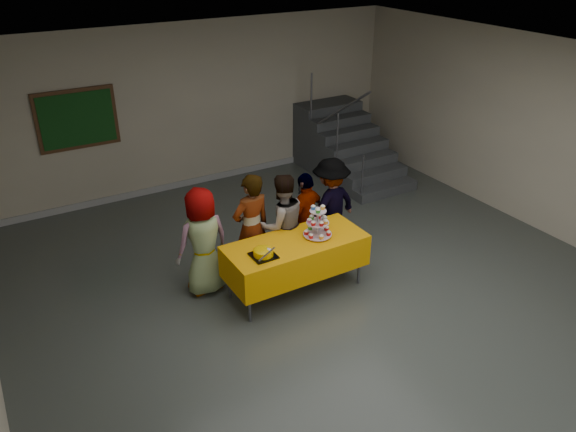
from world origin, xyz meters
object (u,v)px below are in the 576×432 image
(bear_cake, at_px, (263,252))
(schoolchild_c, at_px, (282,225))
(schoolchild_b, at_px, (252,228))
(schoolchild_e, at_px, (330,206))
(bake_table, at_px, (296,255))
(schoolchild_d, at_px, (306,218))
(staircase, at_px, (343,147))
(cupcake_stand, at_px, (318,225))
(schoolchild_a, at_px, (203,242))
(noticeboard, at_px, (77,119))

(bear_cake, relative_size, schoolchild_c, 0.24)
(schoolchild_b, distance_m, schoolchild_e, 1.36)
(bake_table, height_order, bear_cake, bear_cake)
(schoolchild_d, bearing_deg, bear_cake, 10.14)
(bake_table, bearing_deg, schoolchild_d, 48.78)
(bear_cake, xyz_separation_m, staircase, (3.57, 3.31, -0.34))
(cupcake_stand, relative_size, schoolchild_e, 0.30)
(bear_cake, relative_size, schoolchild_e, 0.24)
(schoolchild_c, bearing_deg, bake_table, 84.84)
(schoolchild_c, xyz_separation_m, schoolchild_e, (0.91, 0.14, -0.00))
(schoolchild_e, bearing_deg, schoolchild_a, -10.07)
(schoolchild_e, xyz_separation_m, noticeboard, (-2.77, 3.35, 0.86))
(bake_table, distance_m, noticeboard, 4.52)
(schoolchild_a, bearing_deg, schoolchild_c, 168.60)
(schoolchild_a, height_order, schoolchild_d, schoolchild_a)
(schoolchild_e, relative_size, noticeboard, 1.14)
(schoolchild_c, xyz_separation_m, staircase, (2.94, 2.65, -0.26))
(schoolchild_a, bearing_deg, schoolchild_d, 173.74)
(schoolchild_d, bearing_deg, schoolchild_b, -20.32)
(bake_table, xyz_separation_m, cupcake_stand, (0.32, -0.03, 0.38))
(cupcake_stand, relative_size, staircase, 0.19)
(schoolchild_b, height_order, schoolchild_c, schoolchild_b)
(schoolchild_a, xyz_separation_m, schoolchild_c, (1.13, -0.11, -0.00))
(staircase, bearing_deg, cupcake_stand, -130.18)
(schoolchild_a, distance_m, schoolchild_b, 0.68)
(bear_cake, bearing_deg, schoolchild_a, 122.81)
(bake_table, height_order, schoolchild_b, schoolchild_b)
(bake_table, height_order, staircase, staircase)
(bear_cake, relative_size, noticeboard, 0.28)
(schoolchild_a, relative_size, schoolchild_c, 1.01)
(cupcake_stand, distance_m, schoolchild_e, 1.00)
(schoolchild_b, bearing_deg, schoolchild_a, -13.41)
(cupcake_stand, bearing_deg, schoolchild_d, 70.32)
(schoolchild_b, bearing_deg, bear_cake, 67.53)
(schoolchild_d, bearing_deg, bake_table, 24.50)
(bear_cake, bearing_deg, noticeboard, 106.50)
(cupcake_stand, bearing_deg, staircase, 49.82)
(cupcake_stand, distance_m, schoolchild_c, 0.63)
(cupcake_stand, distance_m, schoolchild_a, 1.52)
(cupcake_stand, relative_size, schoolchild_a, 0.30)
(schoolchild_b, height_order, staircase, staircase)
(schoolchild_d, relative_size, schoolchild_e, 0.93)
(bear_cake, xyz_separation_m, schoolchild_a, (-0.49, 0.76, -0.08))
(bake_table, relative_size, schoolchild_c, 1.26)
(schoolchild_b, height_order, schoolchild_d, schoolchild_b)
(schoolchild_c, distance_m, schoolchild_e, 0.92)
(schoolchild_c, bearing_deg, schoolchild_e, -166.26)
(bear_cake, bearing_deg, schoolchild_c, 45.70)
(schoolchild_b, relative_size, noticeboard, 1.22)
(schoolchild_e, bearing_deg, schoolchild_d, -5.60)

